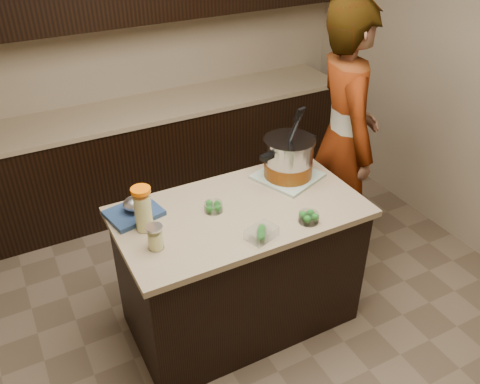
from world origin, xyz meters
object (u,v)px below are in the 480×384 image
object	(u,v)px
stock_pot	(288,160)
lemonade_pitcher	(143,211)
island	(240,267)
person	(343,141)

from	to	relation	value
stock_pot	lemonade_pitcher	xyz separation A→B (m)	(-1.00, -0.10, -0.01)
island	lemonade_pitcher	distance (m)	0.80
island	stock_pot	distance (m)	0.75
island	person	xyz separation A→B (m)	(0.98, 0.31, 0.53)
stock_pot	lemonade_pitcher	distance (m)	1.00
island	person	world-z (taller)	person
stock_pot	person	xyz separation A→B (m)	(0.54, 0.13, -0.05)
stock_pot	person	bearing A→B (deg)	2.03
lemonade_pitcher	person	bearing A→B (deg)	8.45
island	lemonade_pitcher	bearing A→B (deg)	171.98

